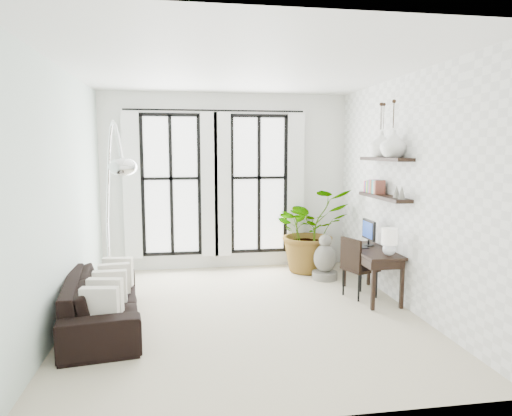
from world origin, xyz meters
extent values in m
plane|color=beige|center=(0.00, 0.00, 0.00)|extent=(5.00, 5.00, 0.00)
plane|color=white|center=(0.00, 0.00, 3.20)|extent=(5.00, 5.00, 0.00)
plane|color=silver|center=(-2.25, 0.00, 1.60)|extent=(0.00, 5.00, 5.00)
plane|color=white|center=(2.25, 0.00, 1.60)|extent=(0.00, 5.00, 5.00)
plane|color=white|center=(0.00, 2.50, 1.60)|extent=(4.50, 0.00, 4.50)
cube|color=white|center=(-1.00, 2.47, 1.55)|extent=(1.00, 0.02, 2.50)
cube|color=white|center=(-1.68, 2.37, 1.55)|extent=(0.30, 0.04, 2.60)
cube|color=white|center=(-0.32, 2.37, 1.55)|extent=(0.30, 0.04, 2.60)
cube|color=white|center=(0.60, 2.47, 1.55)|extent=(1.00, 0.02, 2.50)
cube|color=white|center=(-0.08, 2.37, 1.55)|extent=(0.30, 0.04, 2.60)
cube|color=white|center=(1.28, 2.37, 1.55)|extent=(0.30, 0.04, 2.60)
cylinder|color=black|center=(-0.20, 2.38, 2.88)|extent=(3.20, 0.03, 0.03)
cube|color=black|center=(2.11, 0.39, 1.50)|extent=(0.25, 1.30, 0.05)
cube|color=black|center=(2.11, 0.39, 2.05)|extent=(0.25, 1.30, 0.05)
cube|color=#E7395E|center=(2.11, 0.94, 1.61)|extent=(0.16, 0.03, 0.18)
cube|color=#2F57A7|center=(2.11, 0.90, 1.61)|extent=(0.16, 0.03, 0.18)
cube|color=gold|center=(2.11, 0.85, 1.61)|extent=(0.16, 0.03, 0.18)
cube|color=#30925A|center=(2.11, 0.81, 1.61)|extent=(0.16, 0.03, 0.18)
cube|color=#9B449F|center=(2.11, 0.76, 1.61)|extent=(0.16, 0.03, 0.18)
cube|color=#C96A2C|center=(2.11, 0.72, 1.61)|extent=(0.16, 0.03, 0.18)
cube|color=#575757|center=(2.11, 0.67, 1.61)|extent=(0.16, 0.03, 0.18)
cube|color=#39C8C3|center=(2.11, 0.63, 1.61)|extent=(0.16, 0.03, 0.18)
cube|color=tan|center=(2.11, 0.58, 1.61)|extent=(0.16, 0.03, 0.18)
cube|color=brown|center=(2.11, 0.54, 1.61)|extent=(0.16, 0.03, 0.18)
cone|color=gray|center=(2.11, -0.01, 1.61)|extent=(0.10, 0.10, 0.18)
cone|color=gray|center=(2.11, -0.16, 1.61)|extent=(0.10, 0.10, 0.18)
imported|color=black|center=(-1.80, -0.17, 0.32)|extent=(1.14, 2.27, 0.64)
cube|color=beige|center=(-1.70, -0.87, 0.50)|extent=(0.40, 0.12, 0.40)
cube|color=beige|center=(-1.70, -0.52, 0.50)|extent=(0.40, 0.12, 0.40)
cube|color=beige|center=(-1.70, -0.17, 0.50)|extent=(0.40, 0.12, 0.40)
cube|color=beige|center=(-1.70, 0.18, 0.50)|extent=(0.40, 0.12, 0.40)
cube|color=beige|center=(-1.70, 0.53, 0.50)|extent=(0.40, 0.12, 0.40)
imported|color=#2D7228|center=(1.45, 1.99, 0.76)|extent=(1.59, 1.45, 1.52)
cube|color=black|center=(1.95, 0.39, 0.71)|extent=(0.52, 1.23, 0.04)
cube|color=black|center=(1.93, 0.39, 0.62)|extent=(0.47, 1.17, 0.11)
cube|color=black|center=(1.74, -0.17, 0.35)|extent=(0.05, 0.05, 0.68)
cube|color=black|center=(2.16, -0.17, 0.35)|extent=(0.05, 0.05, 0.68)
cube|color=black|center=(1.74, 0.96, 0.35)|extent=(0.05, 0.05, 0.68)
cube|color=black|center=(2.16, 0.96, 0.35)|extent=(0.05, 0.05, 0.68)
cube|color=black|center=(2.00, 0.63, 0.98)|extent=(0.04, 0.42, 0.30)
cube|color=navy|center=(1.97, 0.63, 0.98)|extent=(0.00, 0.36, 0.24)
cube|color=black|center=(1.86, 0.63, 0.74)|extent=(0.15, 0.40, 0.02)
sphere|color=silver|center=(2.00, -0.08, 0.82)|extent=(0.18, 0.18, 0.18)
cylinder|color=white|center=(2.00, -0.08, 1.01)|extent=(0.22, 0.22, 0.22)
cube|color=black|center=(1.80, 0.44, 0.43)|extent=(0.55, 0.55, 0.05)
cube|color=black|center=(1.62, 0.37, 0.66)|extent=(0.18, 0.41, 0.47)
cylinder|color=black|center=(1.63, 0.27, 0.20)|extent=(0.03, 0.03, 0.40)
cylinder|color=black|center=(1.97, 0.27, 0.20)|extent=(0.03, 0.03, 0.40)
cylinder|color=black|center=(1.63, 0.61, 0.20)|extent=(0.03, 0.03, 0.40)
cylinder|color=black|center=(1.97, 0.61, 0.20)|extent=(0.03, 0.03, 0.40)
cylinder|color=silver|center=(-1.90, 1.05, 0.05)|extent=(0.38, 0.38, 0.11)
cylinder|color=silver|center=(-1.90, 1.05, 0.59)|extent=(0.04, 0.04, 1.07)
ellipsoid|color=silver|center=(-1.50, -0.12, 1.97)|extent=(0.34, 0.34, 0.22)
cylinder|color=gray|center=(1.57, 1.42, 0.06)|extent=(0.43, 0.43, 0.13)
ellipsoid|color=gray|center=(1.57, 1.42, 0.36)|extent=(0.39, 0.39, 0.47)
sphere|color=gray|center=(1.57, 1.42, 0.66)|extent=(0.21, 0.21, 0.21)
imported|color=white|center=(2.11, 0.14, 2.27)|extent=(0.37, 0.37, 0.38)
imported|color=white|center=(2.11, 0.54, 2.27)|extent=(0.37, 0.37, 0.38)
camera|label=1|loc=(-0.76, -5.86, 2.17)|focal=32.00mm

